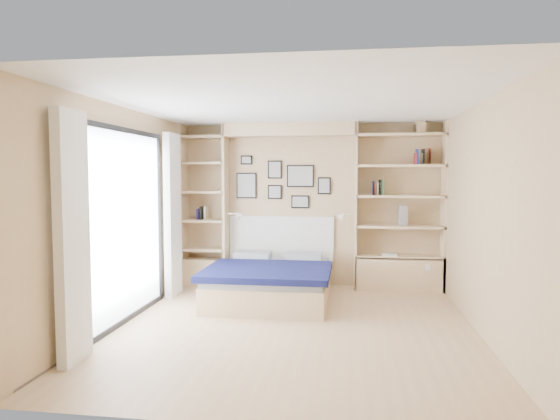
# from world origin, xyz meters

# --- Properties ---
(ground) EXTENTS (4.50, 4.50, 0.00)m
(ground) POSITION_xyz_m (0.00, 0.00, 0.00)
(ground) COLOR tan
(ground) RESTS_ON ground
(room_shell) EXTENTS (4.50, 4.50, 4.50)m
(room_shell) POSITION_xyz_m (-0.39, 1.52, 1.08)
(room_shell) COLOR tan
(room_shell) RESTS_ON ground
(bed) EXTENTS (1.64, 2.02, 1.07)m
(bed) POSITION_xyz_m (-0.45, 1.23, 0.27)
(bed) COLOR tan
(bed) RESTS_ON ground
(photo_gallery) EXTENTS (1.48, 0.02, 0.82)m
(photo_gallery) POSITION_xyz_m (-0.45, 2.22, 1.60)
(photo_gallery) COLOR black
(photo_gallery) RESTS_ON ground
(reading_lamps) EXTENTS (1.92, 0.12, 0.15)m
(reading_lamps) POSITION_xyz_m (-0.30, 2.00, 1.10)
(reading_lamps) COLOR silver
(reading_lamps) RESTS_ON ground
(shelf_decor) EXTENTS (3.52, 0.23, 2.03)m
(shelf_decor) POSITION_xyz_m (1.11, 2.07, 1.69)
(shelf_decor) COLOR #A51E1E
(shelf_decor) RESTS_ON ground
(deck) EXTENTS (3.20, 4.00, 0.05)m
(deck) POSITION_xyz_m (-3.60, 0.00, 0.00)
(deck) COLOR #66584B
(deck) RESTS_ON ground
(deck_chair) EXTENTS (0.64, 0.79, 0.69)m
(deck_chair) POSITION_xyz_m (-3.43, 0.15, 0.33)
(deck_chair) COLOR tan
(deck_chair) RESTS_ON ground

